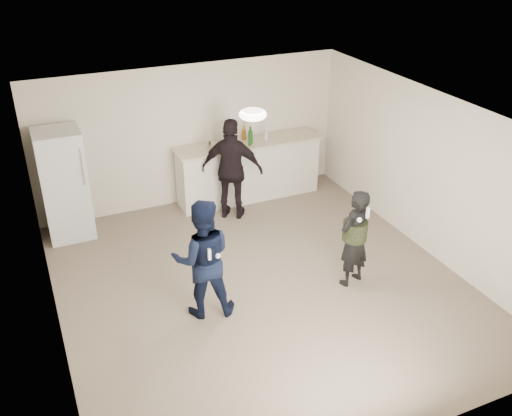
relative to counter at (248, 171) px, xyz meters
name	(u,v)px	position (x,y,z in m)	size (l,w,h in m)	color
floor	(262,285)	(-0.94, -2.67, -0.53)	(6.00, 6.00, 0.00)	#6B5B4C
ceiling	(263,118)	(-0.94, -2.67, 1.98)	(6.00, 6.00, 0.00)	silver
wall_back	(192,135)	(-0.94, 0.33, 0.72)	(6.00, 6.00, 0.00)	beige
wall_front	(399,349)	(-0.94, -5.67, 0.72)	(6.00, 6.00, 0.00)	beige
wall_left	(46,252)	(-3.69, -2.67, 0.72)	(6.00, 6.00, 0.00)	beige
wall_right	(429,173)	(1.81, -2.67, 0.72)	(6.00, 6.00, 0.00)	beige
counter	(248,171)	(0.00, 0.00, 0.00)	(2.60, 0.56, 1.05)	beige
counter_top	(248,143)	(0.00, 0.00, 0.55)	(2.68, 0.64, 0.04)	beige
fridge	(64,184)	(-3.21, -0.07, 0.38)	(0.70, 0.70, 1.80)	silver
fridge_handle	(82,167)	(-2.93, -0.44, 0.78)	(0.02, 0.02, 0.60)	silver
ceiling_dome	(253,114)	(-0.94, -2.37, 1.93)	(0.36, 0.36, 0.16)	white
shaker	(209,146)	(-0.77, -0.08, 0.65)	(0.08, 0.08, 0.17)	#B6B6BA
man	(203,259)	(-1.87, -2.90, 0.30)	(0.80, 0.62, 1.64)	#0E193A
woman	(354,238)	(0.27, -3.11, 0.20)	(0.53, 0.35, 1.45)	black
camo_shorts	(355,230)	(0.27, -3.11, 0.32)	(0.34, 0.34, 0.28)	#2A3819
spectator	(232,170)	(-0.54, -0.58, 0.36)	(1.04, 0.43, 1.77)	black
remote_man	(209,254)	(-1.87, -3.18, 0.53)	(0.04, 0.04, 0.15)	silver
nunchuk_man	(218,256)	(-1.75, -3.15, 0.45)	(0.07, 0.07, 0.07)	silver
remote_woman	(368,213)	(0.27, -3.36, 0.72)	(0.04, 0.04, 0.15)	silver
nunchuk_woman	(359,220)	(0.17, -3.33, 0.62)	(0.07, 0.07, 0.07)	white
bottle_cluster	(246,138)	(-0.06, -0.04, 0.67)	(0.84, 0.37, 0.27)	brown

